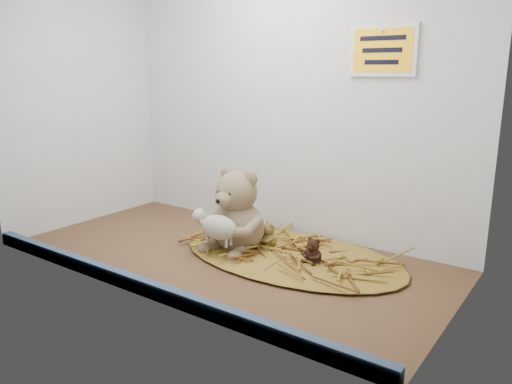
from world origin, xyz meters
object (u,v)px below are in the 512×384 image
Objects in this scene: main_teddy at (238,210)px; mini_teddy_tan at (269,233)px; toy_lamb at (219,227)px; mini_teddy_brown at (313,249)px.

main_teddy is 3.33× the size of mini_teddy_tan.
toy_lamb reaches higher than mini_teddy_brown.
toy_lamb is 25.95cm from mini_teddy_brown.
main_teddy is 3.52× the size of mini_teddy_brown.
mini_teddy_tan is 16.73cm from mini_teddy_brown.
main_teddy reaches higher than mini_teddy_brown.
mini_teddy_tan is at bearing 171.79° from mini_teddy_brown.
toy_lamb is (0.00, -8.48, -2.89)cm from main_teddy.
main_teddy reaches higher than toy_lamb.
mini_teddy_tan is (7.19, 13.63, -4.10)cm from toy_lamb.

